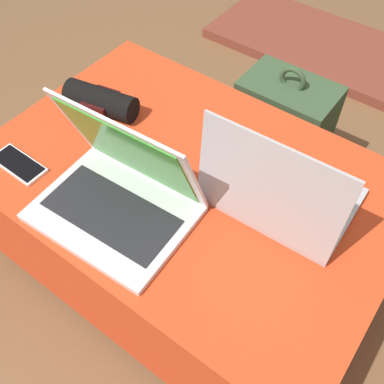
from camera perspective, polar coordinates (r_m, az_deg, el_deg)
The scene contains 8 objects.
ground_plane at distance 1.44m, azimuth -0.34°, elevation -8.54°, with size 14.00×14.00×0.00m, color brown.
ottoman at distance 1.27m, azimuth -0.39°, elevation -3.85°, with size 1.02×0.70×0.41m.
laptop_near at distance 1.02m, azimuth -9.26°, elevation -0.01°, with size 0.36×0.28×0.26m.
laptop_far at distance 1.02m, azimuth 10.94°, elevation -0.04°, with size 0.33×0.26×0.26m.
cell_phone at distance 1.21m, azimuth -21.15°, elevation 3.30°, with size 0.15×0.07×0.01m.
backpack at distance 1.56m, azimuth 11.44°, elevation 7.40°, with size 0.29×0.24×0.46m.
wrist_brace at distance 1.28m, azimuth -11.51°, elevation 11.32°, with size 0.21×0.11×0.07m.
fireplace_hearth at distance 2.28m, azimuth 20.34°, elevation 15.54°, with size 1.40×0.50×0.04m.
Camera 1 is at (0.44, -0.58, 1.25)m, focal length 42.00 mm.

